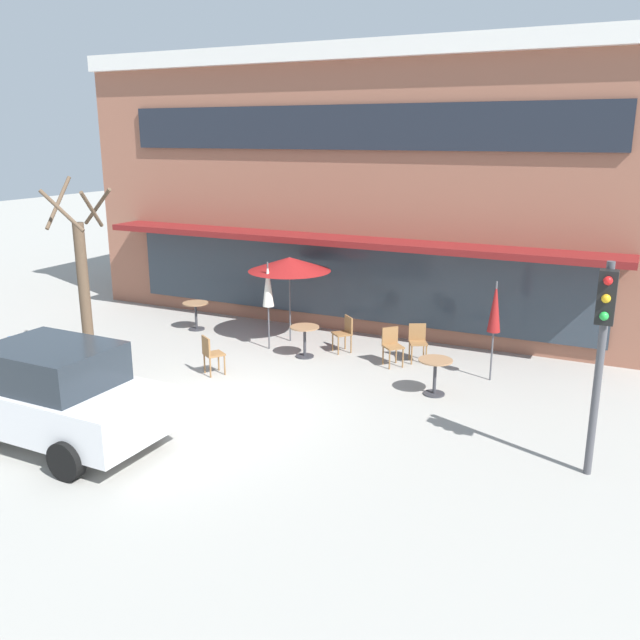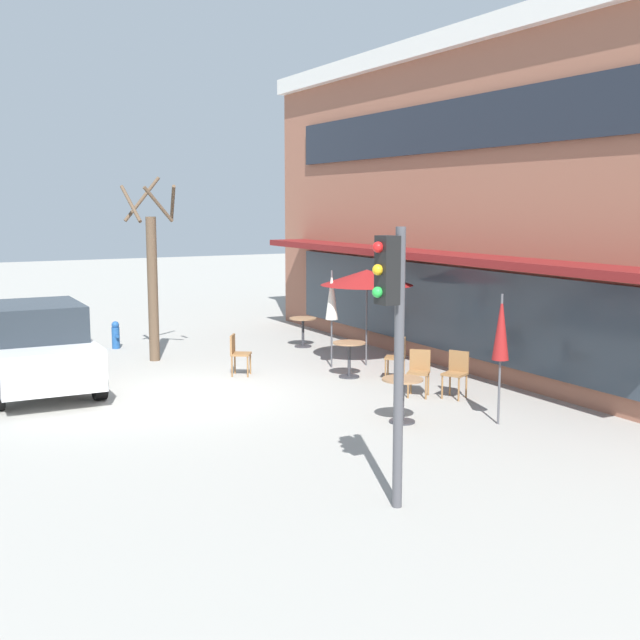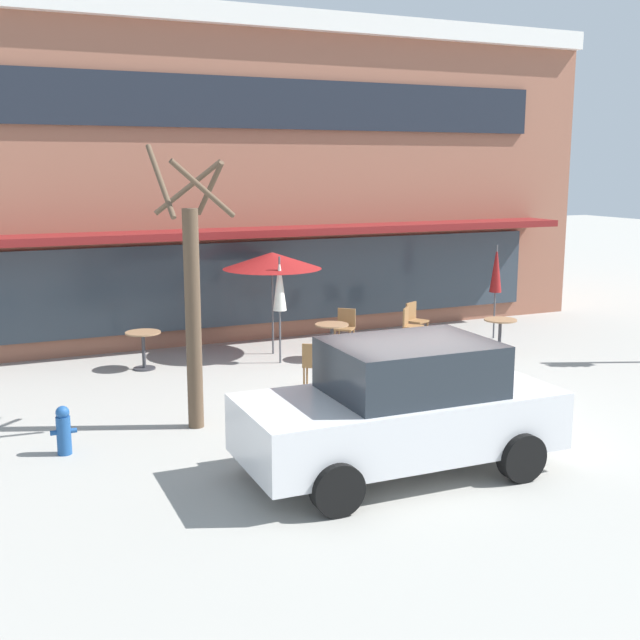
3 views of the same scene
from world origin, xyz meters
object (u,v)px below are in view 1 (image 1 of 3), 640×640
object	(u,v)px
traffic_light_pole	(602,336)
fire_hydrant	(11,351)
cafe_table_streetside	(196,311)
street_tree	(84,287)
patio_umbrella_cream_folded	(289,264)
cafe_chair_0	(392,343)
cafe_table_by_tree	(435,371)
patio_umbrella_corner_open	(495,308)
parked_sedan	(50,394)
cafe_chair_1	(211,352)
patio_umbrella_green_folded	(268,285)
cafe_chair_3	(345,331)
cafe_table_near_wall	(305,336)
cafe_chair_2	(418,340)

from	to	relation	value
traffic_light_pole	fire_hydrant	world-z (taller)	traffic_light_pole
cafe_table_streetside	street_tree	bearing A→B (deg)	-90.42
patio_umbrella_cream_folded	cafe_chair_0	size ratio (longest dim) A/B	2.47
cafe_table_by_tree	street_tree	distance (m)	7.74
cafe_chair_0	patio_umbrella_corner_open	bearing A→B (deg)	0.34
cafe_table_by_tree	patio_umbrella_cream_folded	size ratio (longest dim) A/B	0.35
parked_sedan	traffic_light_pole	world-z (taller)	traffic_light_pole
cafe_chair_1	street_tree	distance (m)	3.08
parked_sedan	fire_hydrant	bearing A→B (deg)	147.90
patio_umbrella_green_folded	parked_sedan	bearing A→B (deg)	-96.59
patio_umbrella_cream_folded	traffic_light_pole	size ratio (longest dim) A/B	0.65
traffic_light_pole	cafe_chair_0	bearing A→B (deg)	141.51
cafe_chair_3	traffic_light_pole	xyz separation A→B (m)	(5.98, -4.10, 1.77)
cafe_table_near_wall	patio_umbrella_cream_folded	xyz separation A→B (m)	(-0.93, 1.00, 1.51)
cafe_table_streetside	street_tree	xyz separation A→B (m)	(-0.03, -3.92, 1.45)
cafe_table_near_wall	cafe_chair_0	size ratio (longest dim) A/B	0.85
cafe_chair_2	cafe_chair_3	world-z (taller)	same
patio_umbrella_cream_folded	traffic_light_pole	xyz separation A→B (m)	(7.61, -4.31, 0.27)
cafe_chair_0	fire_hydrant	size ratio (longest dim) A/B	1.26
cafe_table_streetside	cafe_chair_3	world-z (taller)	cafe_chair_3
patio_umbrella_green_folded	street_tree	world-z (taller)	street_tree
cafe_chair_1	cafe_chair_3	distance (m)	3.45
cafe_chair_0	cafe_chair_1	world-z (taller)	same
cafe_chair_0	fire_hydrant	bearing A→B (deg)	-153.91
cafe_table_near_wall	cafe_chair_0	bearing A→B (deg)	9.19
cafe_table_streetside	parked_sedan	xyz separation A→B (m)	(1.95, -6.84, 0.36)
patio_umbrella_cream_folded	cafe_chair_3	bearing A→B (deg)	-7.21
cafe_table_near_wall	parked_sedan	bearing A→B (deg)	-106.68
cafe_table_near_wall	patio_umbrella_green_folded	world-z (taller)	patio_umbrella_green_folded
patio_umbrella_corner_open	parked_sedan	world-z (taller)	patio_umbrella_corner_open
cafe_chair_1	street_tree	xyz separation A→B (m)	(-2.49, -1.09, 1.44)
cafe_table_near_wall	patio_umbrella_green_folded	bearing A→B (deg)	170.85
patio_umbrella_corner_open	cafe_chair_0	bearing A→B (deg)	-179.66
cafe_chair_3	parked_sedan	xyz separation A→B (m)	(-2.51, -6.83, 0.35)
cafe_table_streetside	patio_umbrella_corner_open	world-z (taller)	patio_umbrella_corner_open
cafe_table_near_wall	cafe_table_streetside	bearing A→B (deg)	167.87
cafe_table_near_wall	cafe_chair_2	bearing A→B (deg)	19.29
cafe_table_by_tree	fire_hydrant	xyz separation A→B (m)	(-9.32, -2.51, -0.16)
patio_umbrella_green_folded	cafe_table_by_tree	bearing A→B (deg)	-14.48
cafe_chair_2	cafe_chair_3	bearing A→B (deg)	-177.04
parked_sedan	street_tree	size ratio (longest dim) A/B	0.98
patio_umbrella_green_folded	cafe_chair_2	distance (m)	3.85
traffic_light_pole	parked_sedan	bearing A→B (deg)	-162.21
cafe_table_by_tree	patio_umbrella_green_folded	world-z (taller)	patio_umbrella_green_folded
cafe_chair_1	cafe_table_near_wall	bearing A→B (deg)	57.34
patio_umbrella_corner_open	patio_umbrella_green_folded	bearing A→B (deg)	-178.16
patio_umbrella_corner_open	cafe_chair_3	distance (m)	3.86
patio_umbrella_cream_folded	parked_sedan	bearing A→B (deg)	-97.09
patio_umbrella_green_folded	parked_sedan	world-z (taller)	patio_umbrella_green_folded
cafe_table_streetside	cafe_chair_0	size ratio (longest dim) A/B	0.85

